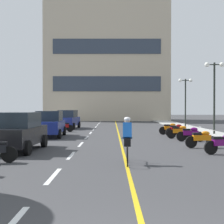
# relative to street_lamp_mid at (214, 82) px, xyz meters

# --- Properties ---
(ground_plane) EXTENTS (140.00, 140.00, 0.00)m
(ground_plane) POSITION_rel_street_lamp_mid_xyz_m (-7.30, 1.25, -3.97)
(ground_plane) COLOR #38383A
(curb_left) EXTENTS (2.40, 72.00, 0.12)m
(curb_left) POSITION_rel_street_lamp_mid_xyz_m (-14.50, 4.25, -3.91)
(curb_left) COLOR #A8A8A3
(curb_left) RESTS_ON ground
(curb_right) EXTENTS (2.40, 72.00, 0.12)m
(curb_right) POSITION_rel_street_lamp_mid_xyz_m (-0.10, 4.25, -3.91)
(curb_right) COLOR #A8A8A3
(curb_right) RESTS_ON ground
(lane_dash_1) EXTENTS (0.14, 2.20, 0.01)m
(lane_dash_1) POSITION_rel_street_lamp_mid_xyz_m (-9.30, -13.75, -3.97)
(lane_dash_1) COLOR silver
(lane_dash_1) RESTS_ON ground
(lane_dash_2) EXTENTS (0.14, 2.20, 0.01)m
(lane_dash_2) POSITION_rel_street_lamp_mid_xyz_m (-9.30, -9.75, -3.97)
(lane_dash_2) COLOR silver
(lane_dash_2) RESTS_ON ground
(lane_dash_3) EXTENTS (0.14, 2.20, 0.01)m
(lane_dash_3) POSITION_rel_street_lamp_mid_xyz_m (-9.30, -5.75, -3.97)
(lane_dash_3) COLOR silver
(lane_dash_3) RESTS_ON ground
(lane_dash_4) EXTENTS (0.14, 2.20, 0.01)m
(lane_dash_4) POSITION_rel_street_lamp_mid_xyz_m (-9.30, -1.75, -3.97)
(lane_dash_4) COLOR silver
(lane_dash_4) RESTS_ON ground
(lane_dash_5) EXTENTS (0.14, 2.20, 0.01)m
(lane_dash_5) POSITION_rel_street_lamp_mid_xyz_m (-9.30, 2.25, -3.97)
(lane_dash_5) COLOR silver
(lane_dash_5) RESTS_ON ground
(lane_dash_6) EXTENTS (0.14, 2.20, 0.01)m
(lane_dash_6) POSITION_rel_street_lamp_mid_xyz_m (-9.30, 6.25, -3.97)
(lane_dash_6) COLOR silver
(lane_dash_6) RESTS_ON ground
(lane_dash_7) EXTENTS (0.14, 2.20, 0.01)m
(lane_dash_7) POSITION_rel_street_lamp_mid_xyz_m (-9.30, 10.25, -3.97)
(lane_dash_7) COLOR silver
(lane_dash_7) RESTS_ON ground
(lane_dash_8) EXTENTS (0.14, 2.20, 0.01)m
(lane_dash_8) POSITION_rel_street_lamp_mid_xyz_m (-9.30, 14.25, -3.97)
(lane_dash_8) COLOR silver
(lane_dash_8) RESTS_ON ground
(lane_dash_9) EXTENTS (0.14, 2.20, 0.01)m
(lane_dash_9) POSITION_rel_street_lamp_mid_xyz_m (-9.30, 18.25, -3.97)
(lane_dash_9) COLOR silver
(lane_dash_9) RESTS_ON ground
(lane_dash_10) EXTENTS (0.14, 2.20, 0.01)m
(lane_dash_10) POSITION_rel_street_lamp_mid_xyz_m (-9.30, 22.25, -3.97)
(lane_dash_10) COLOR silver
(lane_dash_10) RESTS_ON ground
(lane_dash_11) EXTENTS (0.14, 2.20, 0.01)m
(lane_dash_11) POSITION_rel_street_lamp_mid_xyz_m (-9.30, 26.25, -3.97)
(lane_dash_11) COLOR silver
(lane_dash_11) RESTS_ON ground
(centre_line_yellow) EXTENTS (0.12, 66.00, 0.01)m
(centre_line_yellow) POSITION_rel_street_lamp_mid_xyz_m (-7.05, 4.25, -3.97)
(centre_line_yellow) COLOR gold
(centre_line_yellow) RESTS_ON ground
(office_building) EXTENTS (19.94, 8.34, 19.35)m
(office_building) POSITION_rel_street_lamp_mid_xyz_m (-8.36, 29.37, 5.70)
(office_building) COLOR #BCAD93
(office_building) RESTS_ON ground
(street_lamp_mid) EXTENTS (1.46, 0.36, 5.29)m
(street_lamp_mid) POSITION_rel_street_lamp_mid_xyz_m (0.00, 0.00, 0.00)
(street_lamp_mid) COLOR black
(street_lamp_mid) RESTS_ON curb_right
(street_lamp_far) EXTENTS (1.46, 0.36, 4.96)m
(street_lamp_far) POSITION_rel_street_lamp_mid_xyz_m (0.08, 9.35, -0.21)
(street_lamp_far) COLOR black
(street_lamp_far) RESTS_ON curb_right
(parked_car_near) EXTENTS (2.04, 4.26, 1.82)m
(parked_car_near) POSITION_rel_street_lamp_mid_xyz_m (-11.96, -8.34, -3.06)
(parked_car_near) COLOR black
(parked_car_near) RESTS_ON ground
(parked_car_mid) EXTENTS (2.06, 4.26, 1.82)m
(parked_car_mid) POSITION_rel_street_lamp_mid_xyz_m (-11.92, -1.25, -3.06)
(parked_car_mid) COLOR black
(parked_car_mid) RESTS_ON ground
(parked_car_far) EXTENTS (2.17, 4.32, 1.82)m
(parked_car_far) POSITION_rel_street_lamp_mid_xyz_m (-11.92, 7.66, -3.06)
(parked_car_far) COLOR black
(parked_car_far) RESTS_ON ground
(motorcycle_3) EXTENTS (1.70, 0.60, 0.92)m
(motorcycle_3) POSITION_rel_street_lamp_mid_xyz_m (-2.72, -9.41, -3.50)
(motorcycle_3) COLOR black
(motorcycle_3) RESTS_ON ground
(motorcycle_4) EXTENTS (1.70, 0.60, 0.92)m
(motorcycle_4) POSITION_rel_street_lamp_mid_xyz_m (-3.01, -7.27, -3.50)
(motorcycle_4) COLOR black
(motorcycle_4) RESTS_ON ground
(motorcycle_5) EXTENTS (1.70, 0.60, 0.92)m
(motorcycle_5) POSITION_rel_street_lamp_mid_xyz_m (-2.80, -4.21, -3.50)
(motorcycle_5) COLOR black
(motorcycle_5) RESTS_ON ground
(motorcycle_6) EXTENTS (1.69, 0.63, 0.92)m
(motorcycle_6) POSITION_rel_street_lamp_mid_xyz_m (-3.09, -2.56, -3.50)
(motorcycle_6) COLOR black
(motorcycle_6) RESTS_ON ground
(motorcycle_7) EXTENTS (1.64, 0.78, 0.92)m
(motorcycle_7) POSITION_rel_street_lamp_mid_xyz_m (-2.94, -0.73, -3.50)
(motorcycle_7) COLOR black
(motorcycle_7) RESTS_ON ground
(motorcycle_8) EXTENTS (1.70, 0.60, 0.92)m
(motorcycle_8) POSITION_rel_street_lamp_mid_xyz_m (-3.12, 0.72, -3.50)
(motorcycle_8) COLOR black
(motorcycle_8) RESTS_ON ground
(motorcycle_9) EXTENTS (1.70, 0.60, 0.92)m
(motorcycle_9) POSITION_rel_street_lamp_mid_xyz_m (-11.68, 3.28, -3.50)
(motorcycle_9) COLOR black
(motorcycle_9) RESTS_ON ground
(cyclist_rider) EXTENTS (0.42, 1.77, 1.71)m
(cyclist_rider) POSITION_rel_street_lamp_mid_xyz_m (-7.01, -11.69, -3.09)
(cyclist_rider) COLOR black
(cyclist_rider) RESTS_ON ground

